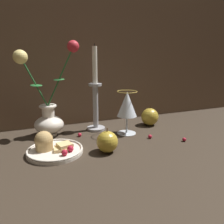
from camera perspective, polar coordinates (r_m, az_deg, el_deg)
ground_plane at (r=0.82m, az=-0.23°, el=-7.15°), size 2.40×2.40×0.00m
vase at (r=0.87m, az=-16.28°, el=0.26°), size 0.23×0.11×0.36m
plate_with_pastries at (r=0.73m, az=-15.41°, el=-8.87°), size 0.18×0.18×0.07m
wine_glass at (r=0.85m, az=3.93°, el=1.64°), size 0.08×0.08×0.17m
candlestick at (r=0.90m, az=-4.36°, el=3.15°), size 0.08×0.08×0.35m
apple_beside_vase at (r=0.71m, az=-1.25°, el=-7.78°), size 0.07×0.07×0.08m
apple_near_glass at (r=0.99m, az=9.84°, el=-1.23°), size 0.08×0.08×0.09m
berry_near_plate at (r=0.86m, az=-8.45°, el=-5.90°), size 0.01×0.01×0.01m
berry_front_center at (r=0.84m, az=18.35°, el=-6.82°), size 0.01×0.01×0.01m
berry_by_glass_stem at (r=0.84m, az=9.90°, el=-6.32°), size 0.01×0.01×0.01m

